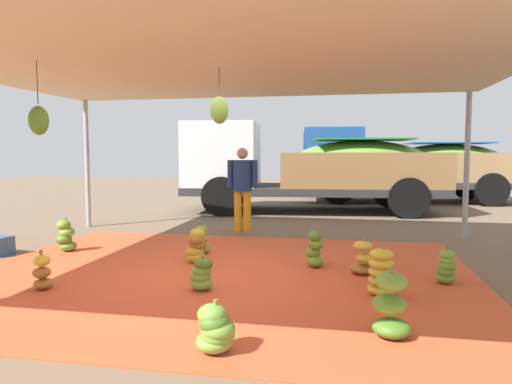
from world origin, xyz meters
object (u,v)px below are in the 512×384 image
banana_bunch_2 (391,307)px  cargo_truck_main (305,166)px  banana_bunch_3 (216,330)px  banana_bunch_9 (315,250)px  banana_bunch_5 (364,259)px  banana_bunch_7 (382,274)px  banana_bunch_10 (202,241)px  banana_bunch_0 (66,237)px  banana_bunch_1 (196,247)px  banana_bunch_4 (202,275)px  cargo_truck_far (400,164)px  banana_bunch_6 (446,267)px  banana_bunch_8 (42,274)px  worker_0 (242,183)px

banana_bunch_2 → cargo_truck_main: cargo_truck_main is taller
banana_bunch_3 → banana_bunch_9: (0.58, 2.95, 0.05)m
banana_bunch_5 → banana_bunch_7: bearing=-80.0°
banana_bunch_5 → banana_bunch_10: size_ratio=0.99×
banana_bunch_0 → banana_bunch_1: 2.32m
banana_bunch_4 → banana_bunch_9: size_ratio=0.77×
banana_bunch_7 → cargo_truck_far: cargo_truck_far is taller
banana_bunch_0 → banana_bunch_7: (4.79, -1.43, 0.00)m
banana_bunch_1 → banana_bunch_4: size_ratio=1.27×
banana_bunch_5 → cargo_truck_main: bearing=101.6°
banana_bunch_6 → cargo_truck_far: 10.05m
banana_bunch_10 → cargo_truck_far: size_ratio=0.07×
banana_bunch_0 → banana_bunch_6: banana_bunch_0 is taller
banana_bunch_10 → cargo_truck_main: (1.11, 5.72, 1.03)m
cargo_truck_main → banana_bunch_9: bearing=-83.8°
banana_bunch_4 → banana_bunch_8: size_ratio=0.92×
banana_bunch_8 → worker_0: size_ratio=0.27×
banana_bunch_0 → banana_bunch_7: banana_bunch_7 is taller
banana_bunch_0 → cargo_truck_far: cargo_truck_far is taller
banana_bunch_10 → cargo_truck_far: (3.95, 8.95, 1.02)m
banana_bunch_3 → banana_bunch_0: bearing=136.6°
banana_bunch_0 → banana_bunch_3: banana_bunch_0 is taller
banana_bunch_6 → worker_0: (-3.24, 3.23, 0.78)m
banana_bunch_5 → worker_0: (-2.28, 2.98, 0.78)m
banana_bunch_0 → worker_0: worker_0 is taller
banana_bunch_4 → banana_bunch_6: bearing=16.4°
banana_bunch_4 → banana_bunch_6: banana_bunch_6 is taller
worker_0 → banana_bunch_1: bearing=-91.1°
cargo_truck_main → worker_0: bearing=-105.0°
banana_bunch_9 → banana_bunch_10: bearing=163.9°
banana_bunch_7 → banana_bunch_10: bearing=147.1°
banana_bunch_2 → cargo_truck_main: 8.76m
banana_bunch_10 → worker_0: worker_0 is taller
banana_bunch_8 → worker_0: 4.67m
banana_bunch_8 → cargo_truck_main: (2.32, 7.92, 1.05)m
banana_bunch_1 → banana_bunch_6: bearing=-7.5°
banana_bunch_5 → cargo_truck_far: (1.50, 9.74, 1.03)m
banana_bunch_0 → banana_bunch_3: size_ratio=1.29×
banana_bunch_8 → cargo_truck_main: size_ratio=0.07×
worker_0 → cargo_truck_main: bearing=75.0°
banana_bunch_0 → banana_bunch_1: size_ratio=1.02×
banana_bunch_1 → banana_bunch_7: 2.72m
banana_bunch_6 → cargo_truck_far: cargo_truck_far is taller
banana_bunch_7 → banana_bunch_3: bearing=-128.0°
banana_bunch_1 → banana_bunch_6: banana_bunch_1 is taller
banana_bunch_4 → banana_bunch_10: bearing=107.5°
banana_bunch_10 → cargo_truck_far: 9.83m
banana_bunch_10 → banana_bunch_1: bearing=-79.9°
cargo_truck_far → worker_0: (-3.78, -6.76, -0.25)m
banana_bunch_5 → banana_bunch_1: bearing=175.3°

